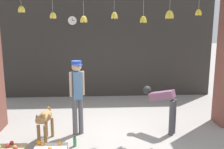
{
  "coord_description": "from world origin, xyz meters",
  "views": [
    {
      "loc": [
        -0.34,
        -5.55,
        2.45
      ],
      "look_at": [
        0.0,
        0.45,
        1.28
      ],
      "focal_mm": 40.0,
      "sensor_mm": 36.0,
      "label": 1
    }
  ],
  "objects_px": {
    "wall_clock": "(72,21)",
    "water_bottle": "(75,142)",
    "worker_stooping": "(164,103)",
    "shopkeeper": "(77,91)",
    "dog": "(45,120)"
  },
  "relations": [
    {
      "from": "wall_clock",
      "to": "water_bottle",
      "type": "bearing_deg",
      "value": -84.72
    },
    {
      "from": "wall_clock",
      "to": "worker_stooping",
      "type": "bearing_deg",
      "value": -53.0
    },
    {
      "from": "shopkeeper",
      "to": "wall_clock",
      "type": "xyz_separation_m",
      "value": [
        -0.37,
        3.12,
        1.62
      ]
    },
    {
      "from": "dog",
      "to": "worker_stooping",
      "type": "relative_size",
      "value": 0.81
    },
    {
      "from": "worker_stooping",
      "to": "water_bottle",
      "type": "relative_size",
      "value": 4.75
    },
    {
      "from": "shopkeeper",
      "to": "worker_stooping",
      "type": "relative_size",
      "value": 1.62
    },
    {
      "from": "wall_clock",
      "to": "dog",
      "type": "bearing_deg",
      "value": -95.0
    },
    {
      "from": "water_bottle",
      "to": "wall_clock",
      "type": "distance_m",
      "value": 4.52
    },
    {
      "from": "water_bottle",
      "to": "worker_stooping",
      "type": "bearing_deg",
      "value": 17.0
    },
    {
      "from": "worker_stooping",
      "to": "water_bottle",
      "type": "xyz_separation_m",
      "value": [
        -2.0,
        -0.61,
        -0.6
      ]
    },
    {
      "from": "worker_stooping",
      "to": "water_bottle",
      "type": "distance_m",
      "value": 2.18
    },
    {
      "from": "water_bottle",
      "to": "shopkeeper",
      "type": "bearing_deg",
      "value": 87.81
    },
    {
      "from": "shopkeeper",
      "to": "wall_clock",
      "type": "distance_m",
      "value": 3.53
    },
    {
      "from": "dog",
      "to": "shopkeeper",
      "type": "xyz_separation_m",
      "value": [
        0.67,
        0.36,
        0.51
      ]
    },
    {
      "from": "dog",
      "to": "shopkeeper",
      "type": "distance_m",
      "value": 0.92
    }
  ]
}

